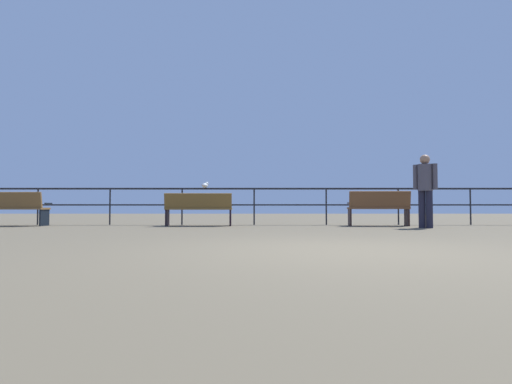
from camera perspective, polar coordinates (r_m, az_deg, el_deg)
The scene contains 7 objects.
ground_plane at distance 4.96m, azimuth 11.56°, elevation -7.78°, with size 60.00×60.00×0.00m, color brown.
pier_railing at distance 12.16m, azimuth 4.62°, elevation -0.74°, with size 22.93×0.05×1.07m.
bench_far_left at distance 13.03m, azimuth -29.83°, elevation -1.76°, with size 1.61×0.72×0.91m.
bench_near_left at distance 11.41m, azimuth -7.82°, elevation -2.06°, with size 1.80×0.70×0.88m.
bench_near_right at distance 11.79m, azimuth 16.28°, elevation -1.86°, with size 1.63×0.70×0.93m.
person_by_bench at distance 10.97m, azimuth 21.93°, elevation 0.78°, with size 0.48×0.40×1.78m.
seagull_on_rail at distance 12.24m, azimuth -6.94°, elevation 0.93°, with size 0.22×0.37×0.18m.
Camera 1 is at (-0.99, -4.83, 0.49)m, focal length 29.50 mm.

